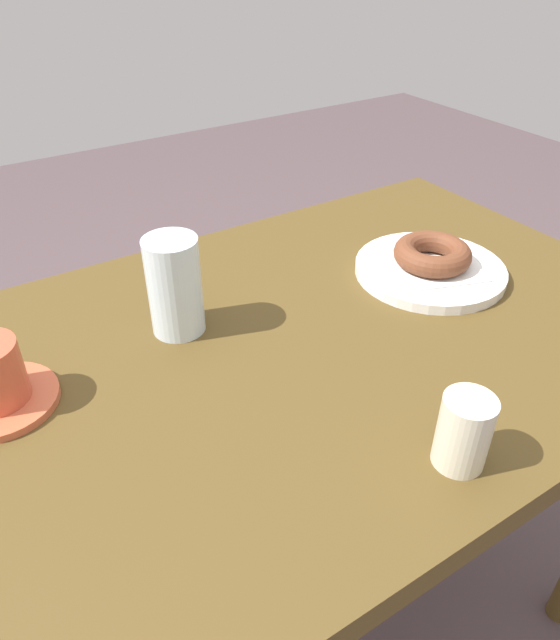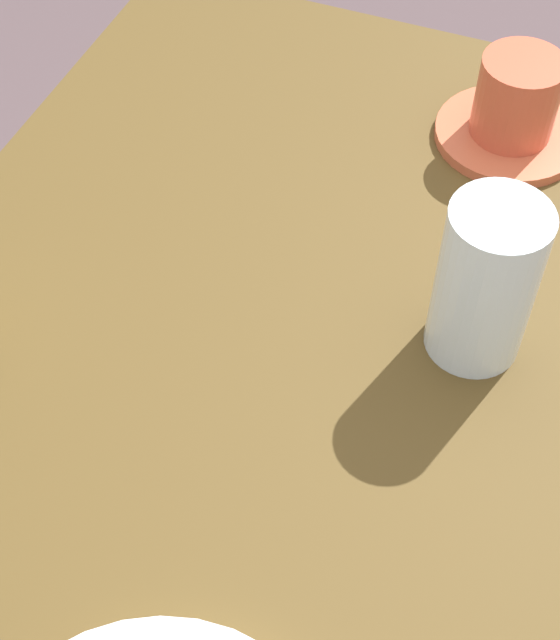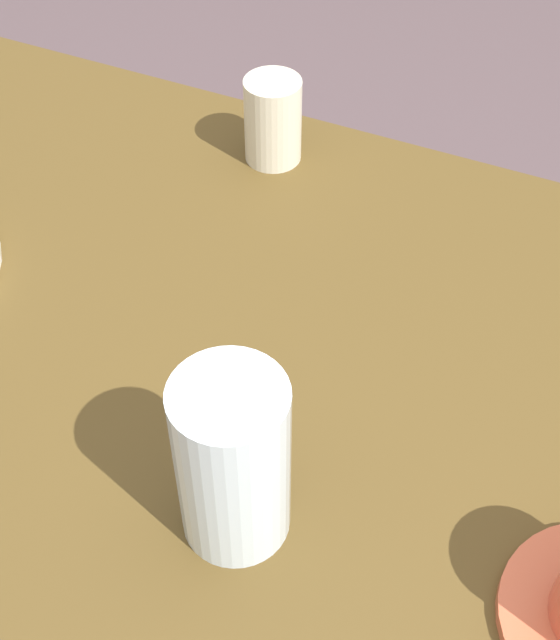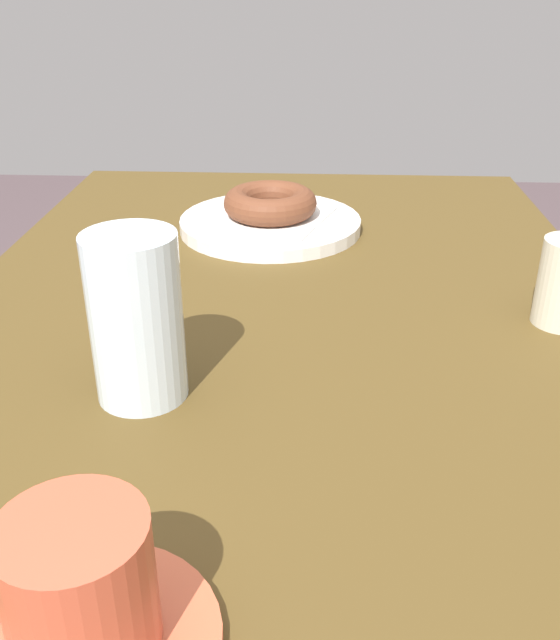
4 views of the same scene
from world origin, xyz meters
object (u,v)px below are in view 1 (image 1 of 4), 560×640
(donut_chocolate_ring, at_px, (432,254))
(sugar_jar, at_px, (465,431))
(water_glass, at_px, (175,286))
(plate_chocolate_ring, at_px, (430,270))

(donut_chocolate_ring, bearing_deg, sugar_jar, 50.25)
(donut_chocolate_ring, bearing_deg, water_glass, -11.06)
(plate_chocolate_ring, xyz_separation_m, donut_chocolate_ring, (0.00, 0.00, 0.03))
(donut_chocolate_ring, height_order, water_glass, water_glass)
(donut_chocolate_ring, xyz_separation_m, sugar_jar, (0.24, 0.29, 0.01))
(water_glass, relative_size, sugar_jar, 1.62)
(water_glass, bearing_deg, plate_chocolate_ring, 168.94)
(plate_chocolate_ring, relative_size, donut_chocolate_ring, 1.95)
(plate_chocolate_ring, xyz_separation_m, water_glass, (0.38, -0.07, 0.06))
(plate_chocolate_ring, distance_m, donut_chocolate_ring, 0.03)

